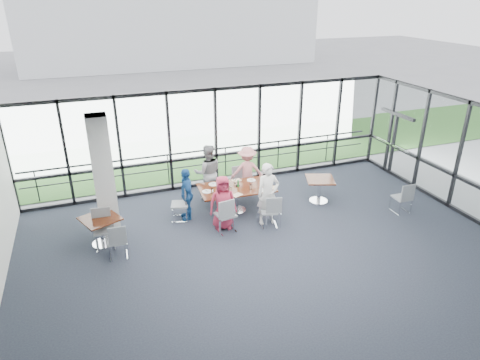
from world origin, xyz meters
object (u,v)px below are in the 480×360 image
object	(u,v)px
side_table_left	(100,222)
chair_main_fr	(240,181)
diner_near_right	(268,194)
diner_far_left	(208,173)
diner_far_right	(247,171)
chair_spare_lb	(104,230)
main_table	(236,191)
chair_main_end	(180,204)
diner_end	(187,194)
chair_main_nr	(269,211)
chair_main_fl	(212,184)
chair_spare_la	(117,240)
structural_column	(104,176)
side_table_right	(320,183)
chair_spare_r	(402,198)
diner_near_left	(223,203)
chair_main_nl	(226,215)

from	to	relation	value
side_table_left	chair_main_fr	bearing A→B (deg)	20.35
diner_near_right	diner_far_left	size ratio (longest dim) A/B	0.99
diner_far_right	chair_spare_lb	world-z (taller)	diner_far_right
main_table	chair_main_end	distance (m)	1.67
diner_near_right	diner_far_right	size ratio (longest dim) A/B	1.10
diner_end	chair_main_nr	size ratio (longest dim) A/B	1.67
diner_end	diner_near_right	bearing A→B (deg)	68.72
chair_main_fl	chair_main_end	bearing A→B (deg)	51.19
diner_far_left	chair_spare_la	bearing A→B (deg)	47.42
diner_near_right	chair_spare_lb	size ratio (longest dim) A/B	1.78
diner_far_right	chair_spare_la	bearing A→B (deg)	41.30
structural_column	side_table_right	bearing A→B (deg)	-3.39
chair_main_fl	chair_spare_r	distance (m)	5.62
chair_main_nr	chair_main_end	world-z (taller)	chair_main_end
diner_far_right	chair_spare_la	xyz separation A→B (m)	(-4.17, -2.18, -0.34)
chair_main_end	chair_spare_lb	bearing A→B (deg)	-53.68
main_table	diner_far_left	size ratio (longest dim) A/B	1.25
main_table	side_table_left	distance (m)	3.83
chair_main_fl	chair_spare_la	distance (m)	3.93
chair_main_fl	diner_far_left	bearing A→B (deg)	50.63
diner_far_right	chair_spare_lb	xyz separation A→B (m)	(-4.43, -1.64, -0.30)
diner_near_right	diner_end	bearing A→B (deg)	153.61
diner_near_left	chair_main_nr	xyz separation A→B (m)	(1.21, -0.33, -0.30)
diner_far_left	side_table_right	bearing A→B (deg)	166.68
diner_near_left	diner_near_right	size ratio (longest dim) A/B	0.87
chair_main_nl	chair_main_end	distance (m)	1.44
diner_far_left	diner_end	xyz separation A→B (m)	(-0.90, -0.95, -0.13)
chair_main_fl	chair_spare_lb	bearing A→B (deg)	39.14
chair_main_nl	chair_main_end	world-z (taller)	chair_main_nl
diner_end	main_table	bearing A→B (deg)	93.28
chair_main_fl	chair_main_end	xyz separation A→B (m)	(-1.28, -1.12, 0.05)
main_table	chair_spare_lb	xyz separation A→B (m)	(-3.74, -0.71, -0.15)
main_table	chair_spare_la	distance (m)	3.70
chair_spare_la	diner_far_left	bearing A→B (deg)	42.66
diner_end	diner_far_left	bearing A→B (deg)	142.58
chair_spare_la	diner_near_left	bearing A→B (deg)	13.89
side_table_right	chair_main_fl	distance (m)	3.29
diner_near_left	diner_far_left	bearing A→B (deg)	92.13
diner_near_left	chair_spare_lb	world-z (taller)	diner_near_left
side_table_left	chair_main_fr	xyz separation A→B (m)	(4.29, 1.59, -0.21)
main_table	chair_spare_lb	bearing A→B (deg)	-165.85
chair_spare_la	diner_near_right	bearing A→B (deg)	9.00
side_table_right	chair_main_nl	bearing A→B (deg)	-167.84
diner_near_right	chair_main_nl	bearing A→B (deg)	-177.47
chair_main_fl	chair_main_fr	size ratio (longest dim) A/B	1.01
chair_spare_la	chair_main_nl	bearing A→B (deg)	9.96
chair_spare_r	diner_far_left	bearing A→B (deg)	152.76
chair_spare_r	chair_main_nr	bearing A→B (deg)	173.01
chair_main_nl	chair_spare_lb	world-z (taller)	same
structural_column	diner_near_left	bearing A→B (deg)	-16.64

